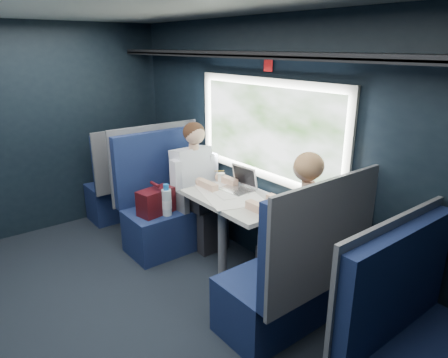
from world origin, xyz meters
TOP-DOWN VIEW (x-y plane):
  - ground at (0.00, 0.00)m, footprint 2.80×4.20m
  - room_shell at (0.02, 0.00)m, footprint 3.00×4.40m
  - table at (1.03, 0.00)m, footprint 0.62×1.00m
  - seat_bay_near at (0.84, 0.87)m, footprint 1.04×0.62m
  - seat_bay_far at (0.85, -0.87)m, footprint 1.04×0.62m
  - seat_row_front at (0.85, 1.80)m, footprint 1.04×0.51m
  - seat_row_back at (0.85, -1.80)m, footprint 1.04×0.51m
  - man at (1.10, 0.70)m, footprint 0.53×0.56m
  - woman at (1.10, -0.71)m, footprint 0.53×0.56m
  - papers at (1.05, 0.11)m, footprint 0.67×0.81m
  - laptop at (1.21, 0.15)m, footprint 0.25×0.32m
  - bottle_small at (1.30, 0.24)m, footprint 0.06×0.06m
  - cup at (1.21, 0.44)m, footprint 0.07×0.07m

SIDE VIEW (x-z plane):
  - ground at x=0.00m, z-range -0.01..0.00m
  - seat_row_front at x=0.85m, z-range -0.17..0.99m
  - seat_row_back at x=0.85m, z-range -0.17..0.99m
  - seat_bay_far at x=0.85m, z-range -0.22..1.04m
  - seat_bay_near at x=0.84m, z-range -0.21..1.05m
  - table at x=1.03m, z-range 0.29..1.03m
  - man at x=1.10m, z-range 0.06..1.38m
  - woman at x=1.10m, z-range 0.07..1.39m
  - papers at x=1.05m, z-range 0.74..0.75m
  - cup at x=1.21m, z-range 0.74..0.83m
  - laptop at x=1.21m, z-range 0.69..0.92m
  - bottle_small at x=1.30m, z-range 0.73..0.92m
  - room_shell at x=0.02m, z-range 0.28..2.68m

